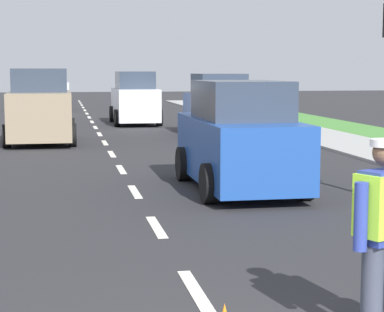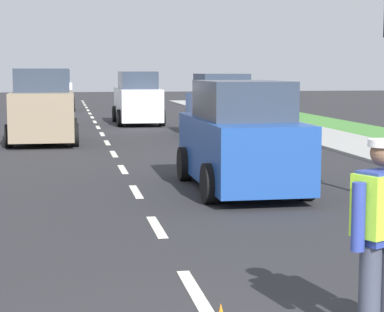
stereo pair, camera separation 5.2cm
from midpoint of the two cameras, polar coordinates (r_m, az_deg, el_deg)
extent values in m
plane|color=#28282B|center=(25.33, -7.47, 1.79)|extent=(96.00, 96.00, 0.00)
cube|color=silver|center=(7.36, 0.06, -10.66)|extent=(0.14, 1.40, 0.01)
cube|color=silver|center=(10.23, -3.01, -5.66)|extent=(0.14, 1.40, 0.01)
cube|color=silver|center=(13.15, -4.69, -2.85)|extent=(0.14, 1.40, 0.01)
cube|color=silver|center=(16.11, -5.76, -1.07)|extent=(0.14, 1.40, 0.01)
cube|color=silver|center=(19.07, -6.49, 0.16)|extent=(0.14, 1.40, 0.01)
cube|color=silver|center=(22.05, -7.03, 1.05)|extent=(0.14, 1.40, 0.01)
cube|color=silver|center=(25.03, -7.44, 1.74)|extent=(0.14, 1.40, 0.01)
cube|color=silver|center=(28.02, -7.76, 2.27)|extent=(0.14, 1.40, 0.01)
cube|color=silver|center=(31.01, -8.02, 2.71)|extent=(0.14, 1.40, 0.01)
cube|color=silver|center=(34.00, -8.24, 3.07)|extent=(0.14, 1.40, 0.01)
cube|color=silver|center=(36.99, -8.42, 3.37)|extent=(0.14, 1.40, 0.01)
cube|color=silver|center=(39.98, -8.57, 3.62)|extent=(0.14, 1.40, 0.01)
cube|color=silver|center=(42.98, -8.70, 3.84)|extent=(0.14, 1.40, 0.01)
cube|color=silver|center=(45.97, -8.81, 4.03)|extent=(0.14, 1.40, 0.01)
cube|color=silver|center=(48.97, -8.92, 4.20)|extent=(0.14, 1.40, 0.01)
cube|color=silver|center=(51.96, -9.00, 4.35)|extent=(0.14, 1.40, 0.01)
cylinder|color=#383D4C|center=(6.10, 13.88, -10.63)|extent=(0.18, 0.18, 0.82)
cube|color=navy|center=(6.01, 14.82, -3.92)|extent=(0.46, 0.39, 0.60)
cube|color=#A5EA33|center=(6.01, 14.83, -3.73)|extent=(0.54, 0.45, 0.51)
cylinder|color=navy|center=(5.81, 13.04, -4.74)|extent=(0.11, 0.11, 0.55)
cube|color=#1E4799|center=(13.31, 3.65, 0.52)|extent=(1.63, 4.13, 1.15)
cube|color=#2D3847|center=(13.14, 3.79, 4.48)|extent=(1.44, 2.27, 0.70)
cylinder|color=black|center=(14.43, -0.82, -0.62)|extent=(0.22, 0.68, 0.68)
cylinder|color=black|center=(14.80, 5.59, -0.46)|extent=(0.22, 0.68, 0.68)
cylinder|color=black|center=(11.94, 1.22, -2.19)|extent=(0.22, 0.68, 0.68)
cylinder|color=black|center=(12.38, 8.84, -1.95)|extent=(0.22, 0.68, 0.68)
cube|color=#1E4799|center=(24.35, 2.01, 3.49)|extent=(1.74, 3.88, 1.21)
cube|color=#2D3847|center=(24.22, 2.07, 5.74)|extent=(1.53, 2.14, 0.70)
cylinder|color=black|center=(25.39, -0.54, 2.62)|extent=(0.22, 0.68, 0.68)
cylinder|color=black|center=(25.75, 3.37, 2.67)|extent=(0.22, 0.68, 0.68)
cylinder|color=black|center=(23.03, 0.49, 2.19)|extent=(0.22, 0.68, 0.68)
cylinder|color=black|center=(23.43, 4.76, 2.24)|extent=(0.22, 0.68, 0.68)
cube|color=silver|center=(29.70, -4.63, 4.14)|extent=(1.64, 4.32, 1.28)
cube|color=#2D3847|center=(29.56, -4.63, 6.05)|extent=(1.44, 2.38, 0.70)
cylinder|color=black|center=(30.99, -6.42, 3.35)|extent=(0.22, 0.68, 0.68)
cylinder|color=black|center=(31.15, -3.34, 3.40)|extent=(0.22, 0.68, 0.68)
cylinder|color=black|center=(28.32, -6.04, 3.03)|extent=(0.22, 0.68, 0.68)
cylinder|color=black|center=(28.50, -2.67, 3.08)|extent=(0.22, 0.68, 0.68)
cube|color=gray|center=(22.25, -12.04, 3.24)|extent=(1.82, 3.91, 1.38)
cube|color=#2D3847|center=(22.31, -12.10, 5.93)|extent=(1.60, 2.15, 0.70)
cylinder|color=black|center=(21.07, -9.56, 1.66)|extent=(0.22, 0.68, 0.68)
cylinder|color=black|center=(21.13, -14.61, 1.54)|extent=(0.22, 0.68, 0.68)
cylinder|color=black|center=(23.49, -9.65, 2.18)|extent=(0.22, 0.68, 0.68)
cylinder|color=black|center=(23.54, -14.19, 2.08)|extent=(0.22, 0.68, 0.68)
cube|color=silver|center=(40.46, -11.09, 4.82)|extent=(1.80, 3.88, 1.36)
cube|color=#2D3847|center=(40.54, -11.13, 6.28)|extent=(1.58, 2.13, 0.70)
cylinder|color=black|center=(39.28, -9.75, 4.03)|extent=(0.22, 0.68, 0.68)
cylinder|color=black|center=(39.31, -12.44, 3.97)|extent=(0.22, 0.68, 0.68)
cylinder|color=black|center=(41.69, -9.79, 4.19)|extent=(0.22, 0.68, 0.68)
cylinder|color=black|center=(41.71, -12.33, 4.13)|extent=(0.22, 0.68, 0.68)
camera|label=1|loc=(0.03, -90.16, -0.02)|focal=66.98mm
camera|label=2|loc=(0.03, 89.84, 0.02)|focal=66.98mm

